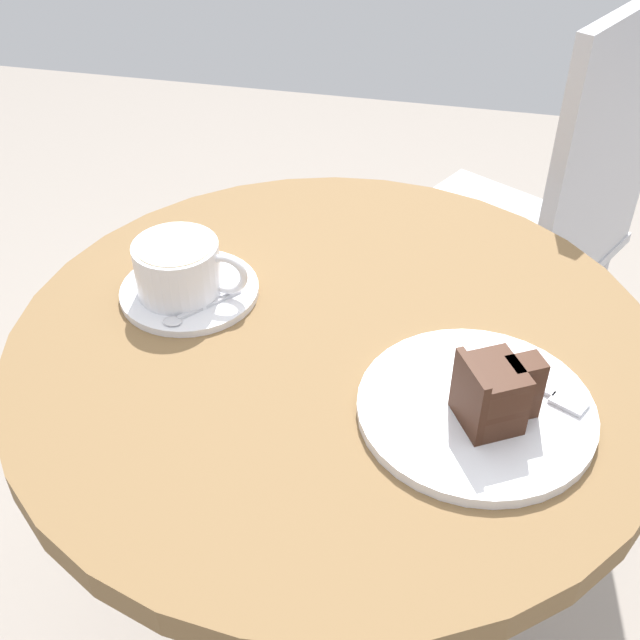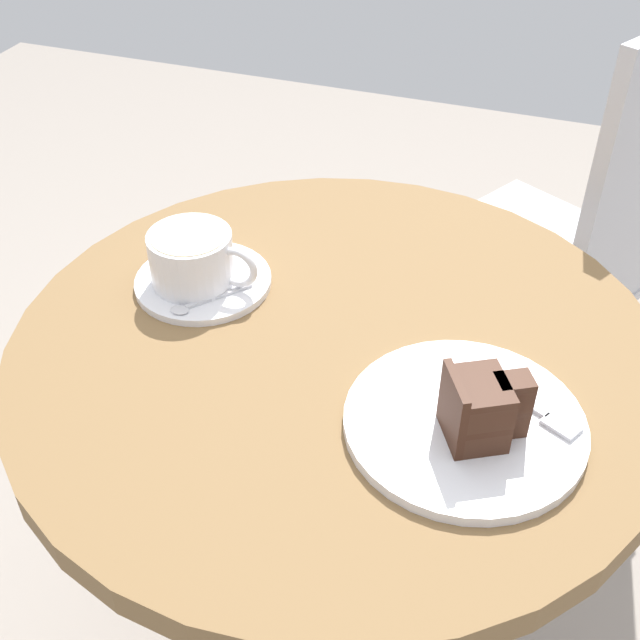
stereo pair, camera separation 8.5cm
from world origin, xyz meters
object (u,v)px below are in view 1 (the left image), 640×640
object	(u,v)px
cake_slice	(495,393)
saucer	(190,291)
napkin	(504,413)
cafe_chair	(543,214)
teaspoon	(193,312)
coffee_cup	(179,267)
fork	(536,387)
cake_plate	(476,409)

from	to	relation	value
cake_slice	saucer	bearing A→B (deg)	158.27
napkin	cafe_chair	world-z (taller)	cafe_chair
teaspoon	cake_slice	distance (m)	0.35
teaspoon	napkin	bearing A→B (deg)	116.64
teaspoon	cafe_chair	size ratio (longest dim) A/B	0.09
coffee_cup	teaspoon	xyz separation A→B (m)	(0.03, -0.04, -0.03)
teaspoon	napkin	xyz separation A→B (m)	(0.35, -0.08, -0.01)
fork	cake_plate	bearing A→B (deg)	-120.24
coffee_cup	saucer	bearing A→B (deg)	50.27
cake_slice	cafe_chair	distance (m)	0.72
saucer	cake_plate	distance (m)	0.37
saucer	coffee_cup	distance (m)	0.04
fork	cafe_chair	distance (m)	0.66
cake_slice	fork	bearing A→B (deg)	49.79
fork	napkin	bearing A→B (deg)	-105.70
cake_slice	coffee_cup	bearing A→B (deg)	159.59
coffee_cup	teaspoon	size ratio (longest dim) A/B	1.63
cake_plate	cake_slice	bearing A→B (deg)	-47.40
cake_slice	cake_plate	bearing A→B (deg)	132.60
cafe_chair	cake_plate	bearing A→B (deg)	20.97
coffee_cup	fork	bearing A→B (deg)	-11.64
saucer	fork	world-z (taller)	fork
fork	cafe_chair	bearing A→B (deg)	114.27
napkin	coffee_cup	bearing A→B (deg)	163.12
coffee_cup	fork	distance (m)	0.42
cake_slice	fork	distance (m)	0.07
cake_plate	fork	bearing A→B (deg)	32.41
saucer	cake_slice	world-z (taller)	cake_slice
napkin	cafe_chair	distance (m)	0.69
cake_plate	cake_slice	xyz separation A→B (m)	(0.01, -0.02, 0.04)
saucer	napkin	world-z (taller)	saucer
cake_slice	napkin	distance (m)	0.05
napkin	cake_slice	bearing A→B (deg)	-125.42
fork	napkin	size ratio (longest dim) A/B	0.89
teaspoon	cake_plate	xyz separation A→B (m)	(0.32, -0.08, -0.01)
cake_slice	napkin	world-z (taller)	cake_slice
coffee_cup	napkin	size ratio (longest dim) A/B	0.90
saucer	napkin	distance (m)	0.39
saucer	napkin	bearing A→B (deg)	-18.15
saucer	cake_slice	distance (m)	0.39
saucer	teaspoon	distance (m)	0.05
cake_plate	cake_slice	distance (m)	0.04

